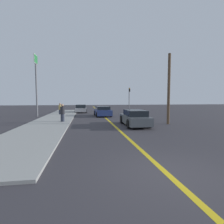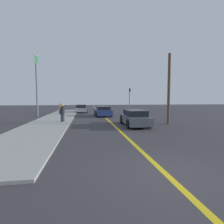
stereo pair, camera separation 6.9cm
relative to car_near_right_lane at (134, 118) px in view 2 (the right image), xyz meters
The scene contains 11 objects.
ground_plane 9.56m from the car_near_right_lane, 100.28° to the right, with size 120.00×120.00×0.00m, color #38353A.
road_center_line 8.81m from the car_near_right_lane, 101.18° to the left, with size 0.20×60.00×0.01m.
sidewalk_left 9.29m from the car_near_right_lane, 142.39° to the left, with size 3.76×30.08×0.11m.
car_near_right_lane is the anchor object (origin of this frame).
car_ahead_center 8.76m from the car_near_right_lane, 102.11° to the left, with size 2.11×4.23×1.29m.
car_far_distant 15.94m from the car_near_right_lane, 107.42° to the left, with size 1.91×3.98×1.30m.
pedestrian_near_curb 6.87m from the car_near_right_lane, 155.39° to the left, with size 0.41×0.41×1.69m.
pedestrian_mid_group 13.41m from the car_near_right_lane, 124.32° to the left, with size 0.41×0.41×1.56m.
traffic_light 11.93m from the car_near_right_lane, 77.71° to the left, with size 0.18×0.40×3.88m.
roadside_sign 14.24m from the car_near_right_lane, 138.46° to the left, with size 0.20×1.50×7.69m.
utility_pole 4.06m from the car_near_right_lane, ahead, with size 0.24×0.24×6.21m.
Camera 2 is at (-2.37, -4.78, 2.26)m, focal length 28.00 mm.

